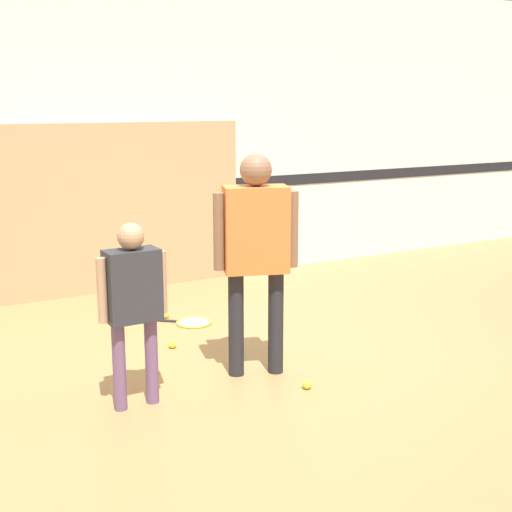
{
  "coord_description": "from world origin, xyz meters",
  "views": [
    {
      "loc": [
        -2.39,
        -4.27,
        1.92
      ],
      "look_at": [
        0.0,
        -0.08,
        0.86
      ],
      "focal_mm": 50.0,
      "sensor_mm": 36.0,
      "label": 1
    }
  ],
  "objects_px": {
    "tennis_ball_stray_left": "(172,344)",
    "person_instructor": "(256,241)",
    "racket_spare_on_floor": "(192,322)",
    "tennis_ball_near_instructor": "(307,384)",
    "tennis_ball_by_spare_racket": "(166,315)",
    "person_student_left": "(133,295)"
  },
  "relations": [
    {
      "from": "tennis_ball_stray_left",
      "to": "person_instructor",
      "type": "bearing_deg",
      "value": -68.19
    },
    {
      "from": "person_instructor",
      "to": "racket_spare_on_floor",
      "type": "xyz_separation_m",
      "value": [
        0.09,
        1.3,
        -0.96
      ]
    },
    {
      "from": "tennis_ball_near_instructor",
      "to": "tennis_ball_by_spare_racket",
      "type": "height_order",
      "value": "same"
    },
    {
      "from": "person_student_left",
      "to": "tennis_ball_stray_left",
      "type": "bearing_deg",
      "value": 54.2
    },
    {
      "from": "tennis_ball_stray_left",
      "to": "tennis_ball_near_instructor",
      "type": "bearing_deg",
      "value": -68.59
    },
    {
      "from": "racket_spare_on_floor",
      "to": "tennis_ball_stray_left",
      "type": "distance_m",
      "value": 0.65
    },
    {
      "from": "racket_spare_on_floor",
      "to": "tennis_ball_near_instructor",
      "type": "height_order",
      "value": "tennis_ball_near_instructor"
    },
    {
      "from": "tennis_ball_near_instructor",
      "to": "tennis_ball_by_spare_racket",
      "type": "relative_size",
      "value": 1.0
    },
    {
      "from": "tennis_ball_near_instructor",
      "to": "racket_spare_on_floor",
      "type": "bearing_deg",
      "value": 92.29
    },
    {
      "from": "person_student_left",
      "to": "racket_spare_on_floor",
      "type": "distance_m",
      "value": 1.89
    },
    {
      "from": "person_instructor",
      "to": "tennis_ball_by_spare_racket",
      "type": "xyz_separation_m",
      "value": [
        -0.05,
        1.55,
        -0.94
      ]
    },
    {
      "from": "person_student_left",
      "to": "tennis_ball_by_spare_racket",
      "type": "relative_size",
      "value": 18.05
    },
    {
      "from": "person_instructor",
      "to": "tennis_ball_by_spare_racket",
      "type": "relative_size",
      "value": 23.77
    },
    {
      "from": "person_student_left",
      "to": "tennis_ball_near_instructor",
      "type": "distance_m",
      "value": 1.34
    },
    {
      "from": "person_instructor",
      "to": "person_student_left",
      "type": "bearing_deg",
      "value": -154.01
    },
    {
      "from": "person_instructor",
      "to": "person_student_left",
      "type": "xyz_separation_m",
      "value": [
        -0.94,
        -0.11,
        -0.23
      ]
    },
    {
      "from": "person_instructor",
      "to": "person_student_left",
      "type": "height_order",
      "value": "person_instructor"
    },
    {
      "from": "person_instructor",
      "to": "tennis_ball_near_instructor",
      "type": "relative_size",
      "value": 23.77
    },
    {
      "from": "person_instructor",
      "to": "tennis_ball_near_instructor",
      "type": "xyz_separation_m",
      "value": [
        0.16,
        -0.42,
        -0.94
      ]
    },
    {
      "from": "person_student_left",
      "to": "tennis_ball_stray_left",
      "type": "height_order",
      "value": "person_student_left"
    },
    {
      "from": "person_student_left",
      "to": "tennis_ball_by_spare_racket",
      "type": "height_order",
      "value": "person_student_left"
    },
    {
      "from": "person_instructor",
      "to": "racket_spare_on_floor",
      "type": "bearing_deg",
      "value": 105.62
    }
  ]
}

